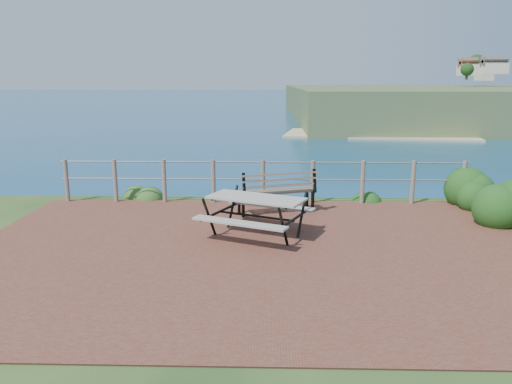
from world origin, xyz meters
TOP-DOWN VIEW (x-y plane):
  - ground at (0.00, 0.00)m, footprint 10.00×7.00m
  - ocean at (0.00, 200.00)m, footprint 1200.00×1200.00m
  - safety_railing at (0.00, 3.35)m, footprint 9.40×0.10m
  - picnic_table at (-0.09, 0.78)m, footprint 1.87×1.40m
  - park_bench at (0.30, 2.45)m, footprint 1.74×0.95m
  - shrub_right_front at (5.02, 1.99)m, footprint 1.40×1.40m
  - shrub_right_edge at (4.85, 3.10)m, footprint 1.04×1.04m
  - shrub_lip_west at (-2.92, 3.77)m, footprint 0.71×0.71m
  - shrub_lip_east at (2.43, 3.70)m, footprint 0.66×0.66m

SIDE VIEW (x-z plane):
  - ground at x=0.00m, z-range -0.06..0.06m
  - ocean at x=0.00m, z-range 0.00..0.00m
  - shrub_right_front at x=5.02m, z-range -1.00..1.00m
  - shrub_right_edge at x=4.85m, z-range -0.74..0.74m
  - shrub_lip_west at x=-2.92m, z-range -0.21..0.21m
  - shrub_lip_east at x=2.43m, z-range -0.18..0.18m
  - picnic_table at x=-0.09m, z-range 0.10..0.84m
  - safety_railing at x=0.00m, z-range 0.07..1.07m
  - park_bench at x=0.30m, z-range 0.15..1.11m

